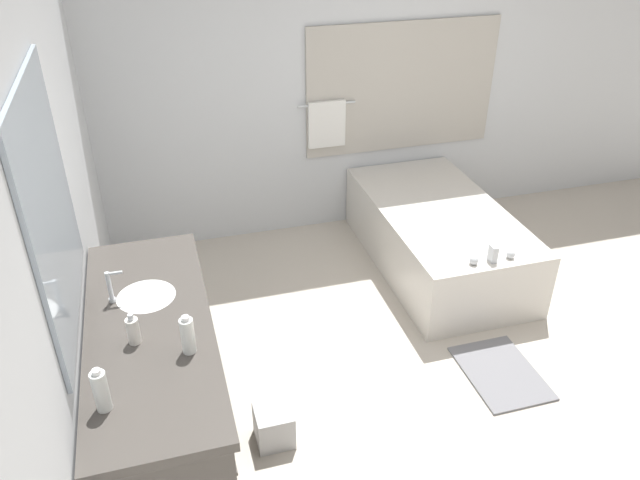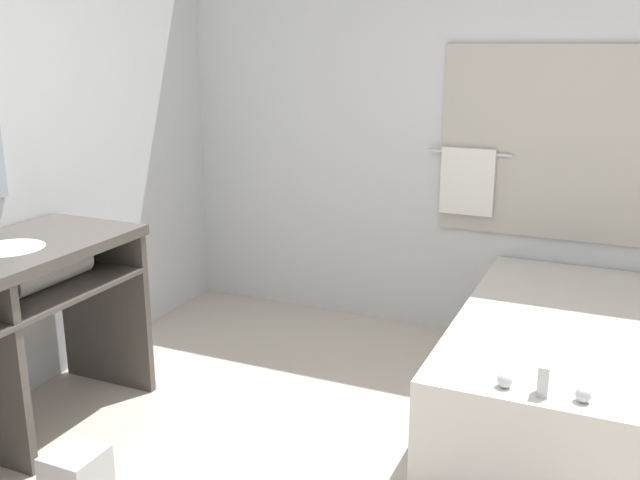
# 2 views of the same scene
# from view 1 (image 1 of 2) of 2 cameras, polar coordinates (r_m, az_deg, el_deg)

# --- Properties ---
(ground_plane) EXTENTS (16.00, 16.00, 0.00)m
(ground_plane) POSITION_cam_1_polar(r_m,az_deg,el_deg) (4.26, 13.04, -12.00)
(ground_plane) COLOR beige
(ground_plane) RESTS_ON ground
(wall_back_with_blinds) EXTENTS (7.40, 0.13, 2.70)m
(wall_back_with_blinds) POSITION_cam_1_polar(r_m,az_deg,el_deg) (5.39, 3.70, 14.75)
(wall_back_with_blinds) COLOR silver
(wall_back_with_blinds) RESTS_ON ground_plane
(wall_left_with_mirror) EXTENTS (0.08, 7.40, 2.70)m
(wall_left_with_mirror) POSITION_cam_1_polar(r_m,az_deg,el_deg) (3.07, -23.03, -0.77)
(wall_left_with_mirror) COLOR silver
(wall_left_with_mirror) RESTS_ON ground_plane
(vanity_counter) EXTENTS (0.61, 1.69, 0.91)m
(vanity_counter) POSITION_cam_1_polar(r_m,az_deg,el_deg) (3.36, -14.77, -10.52)
(vanity_counter) COLOR #4C4742
(vanity_counter) RESTS_ON ground_plane
(sink_faucet) EXTENTS (0.09, 0.04, 0.18)m
(sink_faucet) POSITION_cam_1_polar(r_m,az_deg,el_deg) (3.37, -18.61, -4.15)
(sink_faucet) COLOR silver
(sink_faucet) RESTS_ON vanity_counter
(bathtub) EXTENTS (0.96, 1.82, 0.65)m
(bathtub) POSITION_cam_1_polar(r_m,az_deg,el_deg) (5.14, 10.68, 0.58)
(bathtub) COLOR silver
(bathtub) RESTS_ON ground_plane
(water_bottle_1) EXTENTS (0.07, 0.07, 0.21)m
(water_bottle_1) POSITION_cam_1_polar(r_m,az_deg,el_deg) (2.76, -19.40, -12.87)
(water_bottle_1) COLOR silver
(water_bottle_1) RESTS_ON vanity_counter
(water_bottle_2) EXTENTS (0.07, 0.07, 0.20)m
(water_bottle_2) POSITION_cam_1_polar(r_m,az_deg,el_deg) (2.95, -12.01, -8.52)
(water_bottle_2) COLOR silver
(water_bottle_2) RESTS_ON vanity_counter
(soap_dispenser) EXTENTS (0.06, 0.06, 0.16)m
(soap_dispenser) POSITION_cam_1_polar(r_m,az_deg,el_deg) (3.07, -16.72, -7.92)
(soap_dispenser) COLOR white
(soap_dispenser) RESTS_ON vanity_counter
(waste_bin) EXTENTS (0.21, 0.21, 0.23)m
(waste_bin) POSITION_cam_1_polar(r_m,az_deg,el_deg) (3.71, -4.23, -16.56)
(waste_bin) COLOR #B2B2B2
(waste_bin) RESTS_ON ground_plane
(bath_mat) EXTENTS (0.46, 0.63, 0.02)m
(bath_mat) POSITION_cam_1_polar(r_m,az_deg,el_deg) (4.32, 16.20, -11.58)
(bath_mat) COLOR slate
(bath_mat) RESTS_ON ground_plane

